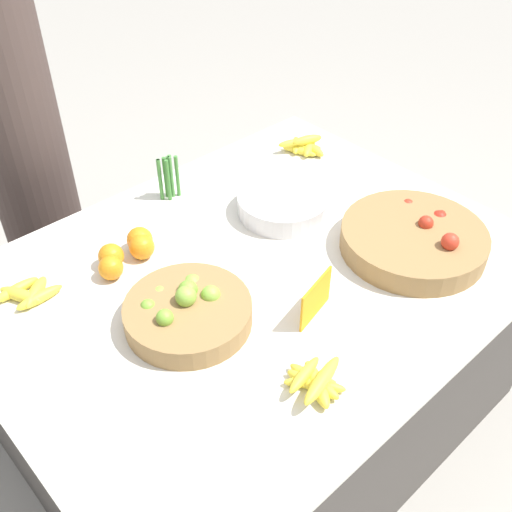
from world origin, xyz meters
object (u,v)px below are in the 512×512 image
tomato_basket (414,239)px  price_sign (316,299)px  vendor_person (14,117)px  lime_bowl (187,311)px  metal_bowl (283,204)px

tomato_basket → price_sign: price_sign is taller
price_sign → vendor_person: vendor_person is taller
lime_bowl → price_sign: (0.25, -0.21, 0.02)m
tomato_basket → vendor_person: vendor_person is taller
vendor_person → price_sign: bearing=-80.7°
lime_bowl → tomato_basket: bearing=-17.9°
metal_bowl → price_sign: price_sign is taller
tomato_basket → metal_bowl: size_ratio=1.47×
tomato_basket → vendor_person: (-0.61, 1.21, 0.14)m
tomato_basket → vendor_person: bearing=116.6°
price_sign → metal_bowl: bearing=41.8°
tomato_basket → price_sign: (-0.41, 0.01, 0.02)m
lime_bowl → tomato_basket: (0.66, -0.21, 0.00)m
price_sign → lime_bowl: bearing=127.0°
tomato_basket → price_sign: 0.41m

